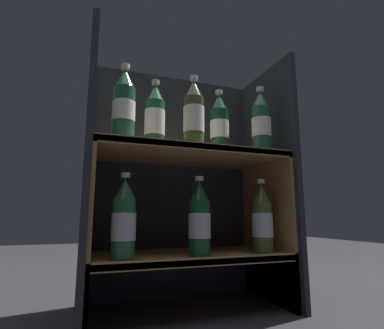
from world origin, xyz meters
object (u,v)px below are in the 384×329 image
at_px(bottle_upper_front_0, 124,106).
at_px(bottle_lower_front_0, 124,220).
at_px(bottle_upper_front_1, 194,115).
at_px(bottle_upper_front_2, 261,123).
at_px(bottle_lower_front_1, 199,220).
at_px(bottle_upper_back_1, 219,126).
at_px(bottle_lower_front_2, 262,220).
at_px(bottle_upper_back_0, 155,119).

bearing_deg(bottle_upper_front_0, bottle_lower_front_0, 0.00).
xyz_separation_m(bottle_upper_front_1, bottle_upper_front_2, (0.26, 0.00, 0.00)).
distance_m(bottle_upper_front_0, bottle_upper_front_1, 0.23).
bearing_deg(bottle_upper_front_1, bottle_lower_front_1, 0.00).
distance_m(bottle_upper_back_1, bottle_lower_front_2, 0.38).
relative_size(bottle_upper_back_0, bottle_lower_front_0, 1.00).
distance_m(bottle_upper_back_0, bottle_lower_front_0, 0.37).
height_order(bottle_upper_front_2, bottle_upper_back_1, same).
bearing_deg(bottle_upper_front_1, bottle_lower_front_2, 0.00).
distance_m(bottle_upper_front_2, bottle_lower_front_0, 0.59).
distance_m(bottle_upper_back_0, bottle_lower_front_1, 0.38).
bearing_deg(bottle_upper_back_1, bottle_upper_front_0, -167.83).
relative_size(bottle_upper_front_1, bottle_lower_front_1, 1.00).
height_order(bottle_upper_front_2, bottle_lower_front_1, bottle_upper_front_2).
bearing_deg(bottle_upper_back_1, bottle_upper_front_2, -30.72).
relative_size(bottle_upper_front_0, bottle_lower_front_1, 1.00).
distance_m(bottle_upper_front_0, bottle_upper_back_1, 0.37).
bearing_deg(bottle_upper_front_2, bottle_upper_front_0, -180.00).
bearing_deg(bottle_lower_front_0, bottle_lower_front_2, 0.00).
distance_m(bottle_lower_front_0, bottle_lower_front_2, 0.47).
bearing_deg(bottle_upper_back_0, bottle_lower_front_0, -142.58).
bearing_deg(bottle_upper_back_0, bottle_upper_front_0, -145.90).
height_order(bottle_upper_back_0, bottle_lower_front_1, bottle_upper_back_0).
distance_m(bottle_upper_front_1, bottle_upper_back_1, 0.15).
xyz_separation_m(bottle_upper_front_2, bottle_upper_back_0, (-0.38, 0.08, -0.00)).
bearing_deg(bottle_lower_front_1, bottle_upper_front_2, 0.00).
bearing_deg(bottle_upper_back_1, bottle_lower_front_2, -33.23).
distance_m(bottle_upper_front_0, bottle_lower_front_2, 0.59).
xyz_separation_m(bottle_upper_front_1, bottle_lower_front_1, (0.02, 0.00, -0.35)).
bearing_deg(bottle_upper_front_1, bottle_upper_front_2, 0.00).
relative_size(bottle_upper_front_1, bottle_lower_front_2, 1.00).
relative_size(bottle_upper_back_0, bottle_lower_front_1, 1.00).
relative_size(bottle_upper_front_0, bottle_upper_back_1, 1.00).
height_order(bottle_upper_back_0, bottle_upper_back_1, same).
relative_size(bottle_upper_front_0, bottle_upper_back_0, 1.00).
xyz_separation_m(bottle_upper_back_0, bottle_lower_front_2, (0.37, -0.08, -0.35)).
relative_size(bottle_lower_front_1, bottle_lower_front_2, 1.00).
bearing_deg(bottle_upper_back_1, bottle_upper_back_0, -180.00).
bearing_deg(bottle_lower_front_1, bottle_lower_front_0, -180.00).
distance_m(bottle_upper_front_1, bottle_lower_front_0, 0.41).
relative_size(bottle_upper_front_2, bottle_upper_back_0, 1.00).
height_order(bottle_upper_front_1, bottle_lower_front_0, bottle_upper_front_1).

